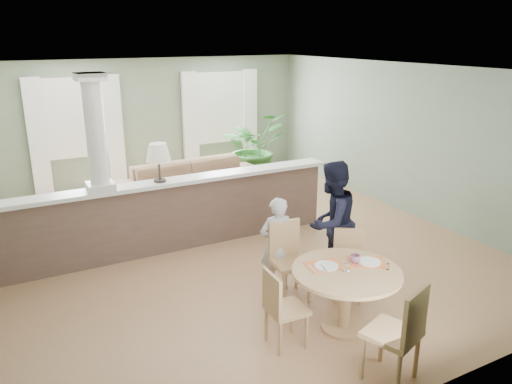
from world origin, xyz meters
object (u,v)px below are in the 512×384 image
chair_near (400,331)px  man_person (331,223)px  houseplant (254,147)px  chair_side (281,306)px  child_person (276,244)px  chair_far_man (348,261)px  chair_far_boy (288,256)px  sofa (196,185)px  dining_table (346,282)px

chair_near → man_person: man_person is taller
houseplant → chair_side: 6.26m
chair_near → child_person: (-0.08, 2.13, 0.07)m
houseplant → child_person: 5.00m
chair_far_man → man_person: (0.05, 0.45, 0.35)m
chair_far_boy → man_person: 0.77m
chair_far_man → child_person: size_ratio=0.69×
child_person → man_person: (0.75, -0.12, 0.20)m
sofa → chair_side: bearing=-104.2°
houseplant → chair_side: bearing=-115.3°
houseplant → chair_far_boy: size_ratio=1.63×
chair_side → child_person: child_person is taller
chair_far_man → man_person: bearing=119.1°
sofa → man_person: 3.72m
houseplant → child_person: houseplant is taller
chair_far_boy → child_person: 0.23m
chair_far_boy → child_person: (-0.05, 0.20, 0.09)m
man_person → sofa: bearing=-101.6°
houseplant → chair_near: (-2.00, -6.67, -0.23)m
chair_far_man → man_person: 0.57m
chair_near → child_person: 2.13m
chair_far_boy → chair_far_man: (0.65, -0.37, -0.06)m
dining_table → man_person: (0.55, 1.04, 0.25)m
man_person → chair_near: bearing=52.8°
dining_table → man_person: man_person is taller
chair_far_boy → dining_table: bearing=-75.5°
houseplant → dining_table: (-1.88, -5.70, -0.21)m
chair_far_man → man_person: size_ratio=0.52×
chair_far_boy → chair_side: 1.11m
man_person → chair_far_man: bearing=65.2°
child_person → sofa: bearing=-88.8°
chair_far_boy → man_person: (0.70, 0.08, 0.29)m
chair_near → man_person: bearing=-128.3°
chair_near → dining_table: bearing=-117.1°
houseplant → chair_far_boy: houseplant is taller
chair_far_boy → chair_far_man: bearing=-24.3°
chair_far_boy → chair_near: (0.03, -1.93, 0.03)m
sofa → chair_side: chair_side is taller
dining_table → chair_side: bearing=176.0°
houseplant → chair_far_boy: 5.17m
sofa → chair_far_boy: size_ratio=2.97×
sofa → man_person: man_person is taller
chair_near → chair_far_boy: bearing=-108.9°
dining_table → child_person: bearing=100.1°
sofa → child_person: bearing=-98.2°
chair_far_man → chair_side: bearing=-122.4°
chair_near → man_person: 2.13m
sofa → chair_near: 5.69m
chair_near → houseplant: bearing=-126.4°
dining_table → sofa: bearing=88.8°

